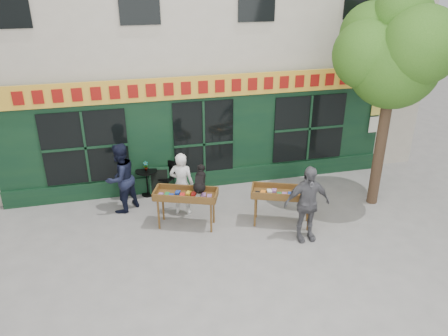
{
  "coord_description": "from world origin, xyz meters",
  "views": [
    {
      "loc": [
        -2.21,
        -9.0,
        5.88
      ],
      "look_at": [
        0.14,
        0.5,
        1.4
      ],
      "focal_mm": 35.0,
      "sensor_mm": 36.0,
      "label": 1
    }
  ],
  "objects": [
    {
      "name": "potted_plant",
      "position": [
        -1.67,
        2.2,
        0.9
      ],
      "size": [
        0.17,
        0.14,
        0.28
      ],
      "primitive_type": "imported",
      "rotation": [
        0.0,
        0.0,
        0.36
      ],
      "color": "gray",
      "rests_on": "bistro_table"
    },
    {
      "name": "street_tree",
      "position": [
        4.34,
        0.36,
        4.11
      ],
      "size": [
        3.05,
        2.9,
        5.6
      ],
      "color": "#382619",
      "rests_on": "ground"
    },
    {
      "name": "bistro_chair_right",
      "position": [
        -1.07,
        2.27,
        0.56
      ],
      "size": [
        0.51,
        0.51,
        0.95
      ],
      "rotation": [
        0.0,
        0.0,
        -0.69
      ],
      "color": "black",
      "rests_on": "ground"
    },
    {
      "name": "bistro_chair_left",
      "position": [
        -2.31,
        2.19,
        0.56
      ],
      "size": [
        0.4,
        0.39,
        0.95
      ],
      "rotation": [
        0.0,
        0.0,
        1.67
      ],
      "color": "black",
      "rests_on": "ground"
    },
    {
      "name": "book_cart_center",
      "position": [
        -0.86,
        0.31,
        0.82
      ],
      "size": [
        1.62,
        1.11,
        0.99
      ],
      "rotation": [
        0.0,
        0.0,
        -0.36
      ],
      "color": "brown",
      "rests_on": "ground"
    },
    {
      "name": "bistro_table",
      "position": [
        -1.67,
        2.2,
        0.54
      ],
      "size": [
        0.6,
        0.6,
        0.76
      ],
      "color": "black",
      "rests_on": "ground"
    },
    {
      "name": "ground",
      "position": [
        0.0,
        0.0,
        0.0
      ],
      "size": [
        80.0,
        80.0,
        0.0
      ],
      "primitive_type": "plane",
      "color": "slate",
      "rests_on": "ground"
    },
    {
      "name": "man_left",
      "position": [
        -2.37,
        1.5,
        0.94
      ],
      "size": [
        1.16,
        1.13,
        1.88
      ],
      "primitive_type": "imported",
      "rotation": [
        0.0,
        0.0,
        3.85
      ],
      "color": "black",
      "rests_on": "ground"
    },
    {
      "name": "man_right",
      "position": [
        1.76,
        -0.91,
        0.94
      ],
      "size": [
        1.11,
        0.49,
        1.88
      ],
      "primitive_type": "imported",
      "rotation": [
        0.0,
        0.0,
        -0.03
      ],
      "color": "#525257",
      "rests_on": "ground"
    },
    {
      "name": "dog",
      "position": [
        -0.51,
        0.26,
        1.29
      ],
      "size": [
        0.53,
        0.68,
        0.6
      ],
      "primitive_type": null,
      "rotation": [
        0.0,
        0.0,
        -0.36
      ],
      "color": "black",
      "rests_on": "book_cart_center"
    },
    {
      "name": "woman",
      "position": [
        -0.86,
        0.96,
        0.85
      ],
      "size": [
        0.73,
        0.6,
        1.7
      ],
      "primitive_type": "imported",
      "rotation": [
        0.0,
        0.0,
        2.78
      ],
      "color": "silver",
      "rests_on": "ground"
    },
    {
      "name": "book_cart_right",
      "position": [
        1.46,
        -0.16,
        0.82
      ],
      "size": [
        1.62,
        1.13,
        0.99
      ],
      "rotation": [
        0.0,
        0.0,
        -0.38
      ],
      "color": "brown",
      "rests_on": "ground"
    },
    {
      "name": "chalkboard",
      "position": [
        -1.33,
        2.19,
        0.4
      ],
      "size": [
        0.58,
        0.27,
        0.79
      ],
      "rotation": [
        0.0,
        0.0,
        -0.15
      ],
      "color": "black",
      "rests_on": "ground"
    }
  ]
}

